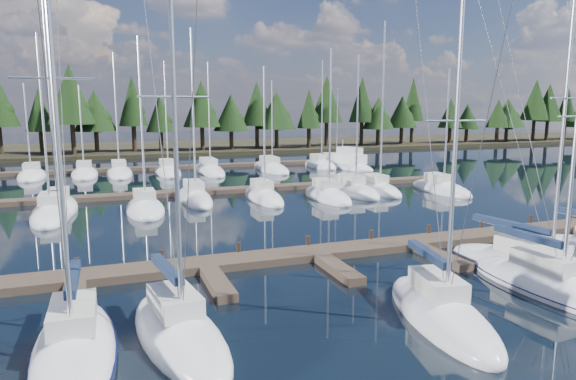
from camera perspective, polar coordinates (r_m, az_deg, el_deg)
name	(u,v)px	position (r m, az deg, el deg)	size (l,w,h in m)	color
ground	(253,213)	(39.10, -3.90, -2.59)	(260.00, 260.00, 0.00)	black
far_shore	(162,148)	(97.65, -13.80, 4.56)	(220.00, 30.00, 0.60)	#2D2819
main_dock	(320,256)	(27.50, 3.53, -7.34)	(44.00, 6.13, 0.90)	#4B3C2F
back_docks	(204,177)	(57.87, -9.32, 1.43)	(50.00, 21.80, 0.40)	#4B3C2F
front_sailboat_1	(74,349)	(18.77, -22.65, -15.98)	(2.81, 8.81, 16.16)	white
front_sailboat_2	(179,332)	(18.92, -12.03, -15.20)	(3.66, 8.05, 15.24)	white
front_sailboat_3	(441,313)	(20.90, 16.61, -12.99)	(3.97, 8.31, 13.78)	white
front_sailboat_4	(552,287)	(25.46, 27.26, -9.59)	(3.19, 9.27, 13.95)	white
front_sailboat_5	(539,271)	(27.59, 26.14, -8.06)	(4.73, 10.44, 15.32)	white
back_sailboat_rows	(212,182)	(53.58, -8.45, 0.88)	(45.39, 31.88, 16.53)	white
motor_yacht_right	(347,165)	(66.95, 6.60, 2.82)	(5.39, 9.57, 4.55)	white
tree_line	(161,109)	(87.47, -13.93, 8.76)	(184.82, 11.54, 13.69)	black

